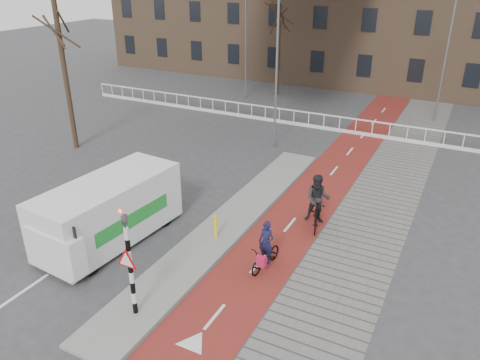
% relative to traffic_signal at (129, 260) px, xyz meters
% --- Properties ---
extents(ground, '(120.00, 120.00, 0.00)m').
position_rel_traffic_signal_xyz_m(ground, '(0.60, 2.02, -1.99)').
color(ground, '#38383A').
rests_on(ground, ground).
extents(bike_lane, '(2.50, 60.00, 0.01)m').
position_rel_traffic_signal_xyz_m(bike_lane, '(2.10, 12.02, -1.98)').
color(bike_lane, maroon).
rests_on(bike_lane, ground).
extents(sidewalk, '(3.00, 60.00, 0.01)m').
position_rel_traffic_signal_xyz_m(sidewalk, '(4.90, 12.02, -1.98)').
color(sidewalk, slate).
rests_on(sidewalk, ground).
extents(curb_island, '(1.80, 16.00, 0.12)m').
position_rel_traffic_signal_xyz_m(curb_island, '(-0.10, 6.02, -1.93)').
color(curb_island, gray).
rests_on(curb_island, ground).
extents(traffic_signal, '(0.80, 0.80, 3.68)m').
position_rel_traffic_signal_xyz_m(traffic_signal, '(0.00, 0.00, 0.00)').
color(traffic_signal, black).
rests_on(traffic_signal, curb_island).
extents(bollard, '(0.12, 0.12, 0.91)m').
position_rel_traffic_signal_xyz_m(bollard, '(0.04, 4.71, -1.41)').
color(bollard, yellow).
rests_on(bollard, curb_island).
extents(cyclist_near, '(0.81, 1.74, 1.77)m').
position_rel_traffic_signal_xyz_m(cyclist_near, '(2.42, 3.95, -1.39)').
color(cyclist_near, black).
rests_on(cyclist_near, bike_lane).
extents(cyclist_far, '(1.12, 2.15, 2.19)m').
position_rel_traffic_signal_xyz_m(cyclist_far, '(3.05, 7.38, -1.07)').
color(cyclist_far, black).
rests_on(cyclist_far, bike_lane).
extents(van, '(2.71, 5.74, 2.40)m').
position_rel_traffic_signal_xyz_m(van, '(-3.43, 2.95, -0.73)').
color(van, white).
rests_on(van, ground).
extents(railing, '(28.00, 0.10, 0.99)m').
position_rel_traffic_signal_xyz_m(railing, '(-4.40, 19.02, -1.68)').
color(railing, silver).
rests_on(railing, ground).
extents(tree_left, '(0.27, 0.27, 7.98)m').
position_rel_traffic_signal_xyz_m(tree_left, '(-11.88, 9.62, 2.00)').
color(tree_left, black).
rests_on(tree_left, ground).
extents(tree_mid, '(0.28, 0.28, 6.65)m').
position_rel_traffic_signal_xyz_m(tree_mid, '(-6.40, 25.66, 1.34)').
color(tree_mid, black).
rests_on(tree_mid, ground).
extents(streetlight_near, '(0.12, 0.12, 8.37)m').
position_rel_traffic_signal_xyz_m(streetlight_near, '(-1.92, 14.75, 2.20)').
color(streetlight_near, slate).
rests_on(streetlight_near, ground).
extents(streetlight_left, '(0.12, 0.12, 7.50)m').
position_rel_traffic_signal_xyz_m(streetlight_left, '(-8.15, 23.64, 1.76)').
color(streetlight_left, slate).
rests_on(streetlight_left, ground).
extents(streetlight_right, '(0.12, 0.12, 8.38)m').
position_rel_traffic_signal_xyz_m(streetlight_right, '(5.60, 23.90, 2.20)').
color(streetlight_right, slate).
rests_on(streetlight_right, ground).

